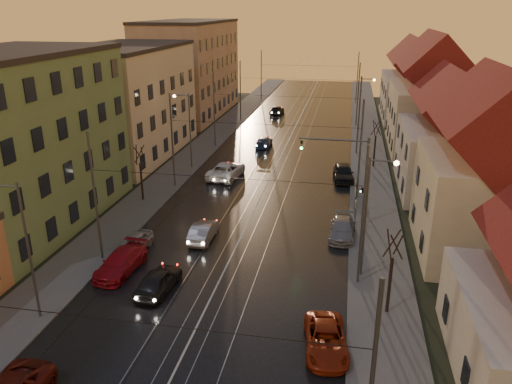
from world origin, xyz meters
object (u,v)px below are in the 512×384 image
Objects in this scene: parked_right_2 at (343,173)px; parked_right_1 at (342,229)px; street_lamp_0 at (22,239)px; parked_right_0 at (326,339)px; street_lamp_3 at (363,102)px; driving_car_2 at (226,170)px; street_lamp_2 at (187,123)px; driving_car_3 at (264,142)px; parked_left_3 at (133,243)px; driving_car_0 at (158,280)px; traffic_light_mast at (353,170)px; street_lamp_1 at (371,206)px; parked_left_2 at (121,262)px; driving_car_1 at (203,231)px; driving_car_4 at (277,110)px.

parked_right_1 is at bearing -94.91° from parked_right_2.
street_lamp_0 is 1.78× the size of parked_right_0.
street_lamp_0 is at bearing -112.48° from street_lamp_3.
parked_right_0 is at bearing 121.25° from driving_car_2.
driving_car_3 is (6.43, 10.05, -4.27)m from street_lamp_2.
driving_car_0 is at bearing -44.98° from parked_left_3.
driving_car_3 is (-10.66, 22.05, -3.98)m from traffic_light_mast.
street_lamp_2 is 22.28m from parked_right_1.
street_lamp_0 is 1.88× the size of driving_car_3.
street_lamp_0 and street_lamp_1 have the same top height.
driving_car_3 is at bearing 115.81° from traffic_light_mast.
parked_left_2 reaches higher than driving_car_3.
driving_car_0 is (5.75, -24.06, -4.17)m from street_lamp_2.
parked_left_2 is at bearing -171.72° from street_lamp_1.
street_lamp_3 is at bearing 41.31° from street_lamp_2.
street_lamp_1 is 16.65m from parked_left_3.
street_lamp_1 is 1.79× the size of parked_right_1.
parked_right_1 is (-1.65, -30.29, -4.24)m from street_lamp_3.
parked_left_3 is at bearing 178.02° from street_lamp_1.
street_lamp_2 reaches higher than parked_right_2.
driving_car_2 is 16.84m from parked_right_1.
driving_car_0 is (5.75, 3.94, -4.17)m from street_lamp_0.
parked_right_2 reaches higher than parked_left_3.
parked_right_0 is at bearing 164.25° from driving_car_0.
street_lamp_0 is 47.62m from street_lamp_3.
parked_left_2 reaches higher than driving_car_1.
driving_car_3 is at bearing -86.76° from driving_car_0.
street_lamp_3 is 1.92× the size of driving_car_4.
parked_left_2 is 1.26× the size of parked_left_3.
traffic_light_mast is (17.10, -12.00, -0.29)m from street_lamp_2.
street_lamp_2 reaches higher than driving_car_4.
street_lamp_2 is at bearing 170.87° from parked_right_2.
parked_right_0 is (13.95, -8.40, -0.03)m from parked_left_3.
parked_right_0 is (13.57, -5.56, -0.07)m from parked_left_2.
driving_car_4 reaches higher than parked_right_0.
parked_left_2 is (-3.25, 1.78, -0.02)m from driving_car_0.
driving_car_1 is at bearing -109.81° from street_lamp_3.
parked_right_1 is (11.37, -44.30, -0.06)m from driving_car_4.
driving_car_0 reaches higher than parked_left_2.
street_lamp_1 reaches higher than driving_car_1.
driving_car_4 reaches higher than driving_car_1.
driving_car_3 is 29.81m from parked_left_3.
parked_right_1 is at bearing 111.42° from driving_car_4.
street_lamp_3 is at bearing 139.93° from driving_car_4.
street_lamp_1 is 32.56m from driving_car_3.
street_lamp_1 reaches higher than parked_right_2.
street_lamp_2 is 1.11× the size of traffic_light_mast.
driving_car_1 is (0.69, 7.40, -0.04)m from driving_car_0.
driving_car_2 reaches higher than parked_left_2.
street_lamp_1 is 16.42m from parked_left_2.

